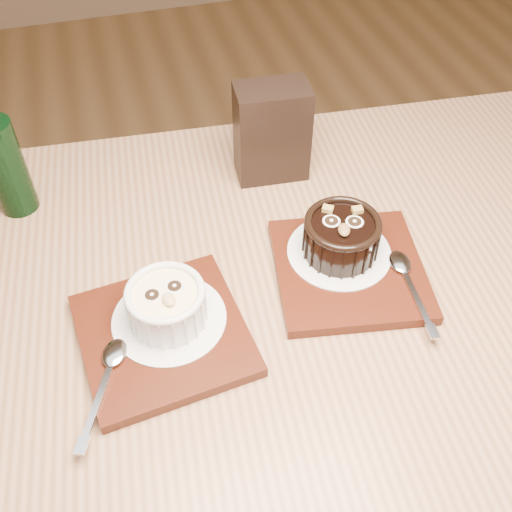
{
  "coord_description": "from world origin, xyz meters",
  "views": [
    {
      "loc": [
        -0.14,
        -0.34,
        1.31
      ],
      "look_at": [
        -0.01,
        0.1,
        0.81
      ],
      "focal_mm": 42.0,
      "sensor_mm": 36.0,
      "label": 1
    }
  ],
  "objects": [
    {
      "name": "tray_left",
      "position": [
        -0.13,
        0.06,
        0.76
      ],
      "size": [
        0.2,
        0.2,
        0.01
      ],
      "primitive_type": "cube",
      "rotation": [
        0.0,
        0.0,
        0.11
      ],
      "color": "#43170B",
      "rests_on": "table"
    },
    {
      "name": "ramekin_dark",
      "position": [
        0.1,
        0.12,
        0.8
      ],
      "size": [
        0.09,
        0.09,
        0.06
      ],
      "rotation": [
        0.0,
        0.0,
        -0.33
      ],
      "color": "black",
      "rests_on": "doily_right"
    },
    {
      "name": "doily_right",
      "position": [
        0.1,
        0.12,
        0.77
      ],
      "size": [
        0.13,
        0.13,
        0.0
      ],
      "primitive_type": "cylinder",
      "color": "white",
      "rests_on": "tray_right"
    },
    {
      "name": "doily_left",
      "position": [
        -0.12,
        0.08,
        0.77
      ],
      "size": [
        0.13,
        0.13,
        0.0
      ],
      "primitive_type": "cylinder",
      "color": "white",
      "rests_on": "tray_left"
    },
    {
      "name": "ramekin_white",
      "position": [
        -0.12,
        0.08,
        0.79
      ],
      "size": [
        0.09,
        0.09,
        0.05
      ],
      "rotation": [
        0.0,
        0.0,
        0.21
      ],
      "color": "white",
      "rests_on": "doily_left"
    },
    {
      "name": "spoon_left",
      "position": [
        -0.2,
        0.01,
        0.77
      ],
      "size": [
        0.08,
        0.13,
        0.01
      ],
      "primitive_type": null,
      "rotation": [
        0.0,
        0.0,
        -0.42
      ],
      "color": "silver",
      "rests_on": "tray_left"
    },
    {
      "name": "condiment_stand",
      "position": [
        0.07,
        0.32,
        0.82
      ],
      "size": [
        0.1,
        0.07,
        0.14
      ],
      "primitive_type": "cube",
      "rotation": [
        0.0,
        0.0,
        -0.07
      ],
      "color": "black",
      "rests_on": "table"
    },
    {
      "name": "table",
      "position": [
        -0.03,
        0.05,
        0.66
      ],
      "size": [
        1.26,
        0.89,
        0.75
      ],
      "rotation": [
        0.0,
        0.0,
        -0.08
      ],
      "color": "brown",
      "rests_on": "ground"
    },
    {
      "name": "spoon_right",
      "position": [
        0.16,
        0.05,
        0.77
      ],
      "size": [
        0.04,
        0.14,
        0.01
      ],
      "primitive_type": null,
      "rotation": [
        0.0,
        0.0,
        -0.09
      ],
      "color": "silver",
      "rests_on": "tray_right"
    },
    {
      "name": "green_bottle",
      "position": [
        -0.29,
        0.34,
        0.82
      ],
      "size": [
        0.05,
        0.05,
        0.19
      ],
      "color": "black",
      "rests_on": "table"
    },
    {
      "name": "tray_right",
      "position": [
        0.11,
        0.1,
        0.76
      ],
      "size": [
        0.21,
        0.21,
        0.01
      ],
      "primitive_type": "cube",
      "rotation": [
        0.0,
        0.0,
        -0.17
      ],
      "color": "#43170B",
      "rests_on": "table"
    }
  ]
}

